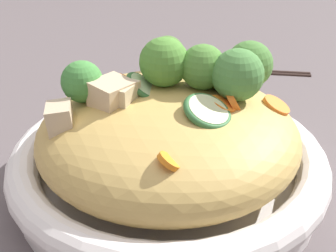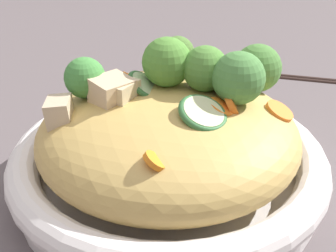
# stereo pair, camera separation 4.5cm
# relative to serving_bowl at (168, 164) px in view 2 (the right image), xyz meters

# --- Properties ---
(ground_plane) EXTENTS (3.00, 3.00, 0.00)m
(ground_plane) POSITION_rel_serving_bowl_xyz_m (0.00, 0.00, -0.03)
(ground_plane) COLOR #5A5052
(serving_bowl) EXTENTS (0.33, 0.33, 0.05)m
(serving_bowl) POSITION_rel_serving_bowl_xyz_m (0.00, 0.00, 0.00)
(serving_bowl) COLOR white
(serving_bowl) RESTS_ON ground_plane
(noodle_heap) EXTENTS (0.27, 0.27, 0.10)m
(noodle_heap) POSITION_rel_serving_bowl_xyz_m (-0.00, 0.00, 0.04)
(noodle_heap) COLOR tan
(noodle_heap) RESTS_ON serving_bowl
(broccoli_florets) EXTENTS (0.24, 0.17, 0.08)m
(broccoli_florets) POSITION_rel_serving_bowl_xyz_m (0.03, 0.03, 0.10)
(broccoli_florets) COLOR #9AAB73
(broccoli_florets) RESTS_ON serving_bowl
(carrot_coins) EXTENTS (0.19, 0.18, 0.04)m
(carrot_coins) POSITION_rel_serving_bowl_xyz_m (0.04, -0.00, 0.07)
(carrot_coins) COLOR orange
(carrot_coins) RESTS_ON serving_bowl
(zucchini_slices) EXTENTS (0.11, 0.11, 0.03)m
(zucchini_slices) POSITION_rel_serving_bowl_xyz_m (0.01, -0.02, 0.08)
(zucchini_slices) COLOR beige
(zucchini_slices) RESTS_ON serving_bowl
(chicken_chunks) EXTENTS (0.20, 0.08, 0.04)m
(chicken_chunks) POSITION_rel_serving_bowl_xyz_m (-0.03, 0.00, 0.08)
(chicken_chunks) COLOR #CFB492
(chicken_chunks) RESTS_ON serving_bowl
(chopsticks_pair) EXTENTS (0.22, 0.08, 0.01)m
(chopsticks_pair) POSITION_rel_serving_bowl_xyz_m (0.18, 0.30, -0.02)
(chopsticks_pair) COLOR black
(chopsticks_pair) RESTS_ON ground_plane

